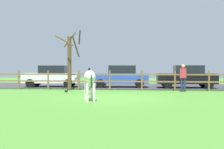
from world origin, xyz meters
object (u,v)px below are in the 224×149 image
(parked_car_blue, at_px, (121,76))
(crow_on_grass, at_px, (66,91))
(bare_tree, at_px, (70,60))
(parked_car_black, at_px, (187,76))
(zebra, at_px, (90,79))
(visitor_near_fence, at_px, (183,77))
(parked_car_white, at_px, (52,76))

(parked_car_blue, bearing_deg, crow_on_grass, -116.97)
(bare_tree, height_order, parked_car_blue, bare_tree)
(parked_car_black, bearing_deg, bare_tree, -161.27)
(crow_on_grass, relative_size, parked_car_blue, 0.05)
(parked_car_black, bearing_deg, zebra, -120.55)
(parked_car_blue, bearing_deg, visitor_near_fence, -36.97)
(parked_car_black, distance_m, parked_car_white, 9.65)
(crow_on_grass, bearing_deg, parked_car_white, 117.35)
(zebra, bearing_deg, crow_on_grass, 119.67)
(crow_on_grass, relative_size, visitor_near_fence, 0.13)
(parked_car_black, height_order, parked_car_white, same)
(zebra, bearing_deg, parked_car_blue, 87.14)
(crow_on_grass, xyz_separation_m, visitor_near_fence, (6.66, 1.96, 0.78))
(bare_tree, xyz_separation_m, parked_car_white, (-2.04, 2.48, -1.12))
(crow_on_grass, xyz_separation_m, parked_car_white, (-2.46, 4.75, 0.72))
(parked_car_black, bearing_deg, crow_on_grass, -146.04)
(parked_car_white, bearing_deg, parked_car_black, 0.55)
(bare_tree, distance_m, parked_car_black, 8.10)
(parked_car_black, distance_m, visitor_near_fence, 2.93)
(bare_tree, bearing_deg, zebra, -67.06)
(visitor_near_fence, bearing_deg, parked_car_white, 162.98)
(parked_car_black, relative_size, visitor_near_fence, 2.50)
(crow_on_grass, height_order, parked_car_blue, parked_car_blue)
(zebra, relative_size, crow_on_grass, 8.74)
(zebra, distance_m, crow_on_grass, 4.37)
(bare_tree, bearing_deg, visitor_near_fence, -2.48)
(bare_tree, relative_size, parked_car_black, 0.94)
(bare_tree, xyz_separation_m, crow_on_grass, (0.41, -2.26, -1.83))
(crow_on_grass, bearing_deg, bare_tree, 100.31)
(crow_on_grass, distance_m, visitor_near_fence, 6.98)
(parked_car_black, bearing_deg, parked_car_white, -179.45)
(visitor_near_fence, bearing_deg, crow_on_grass, -163.62)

